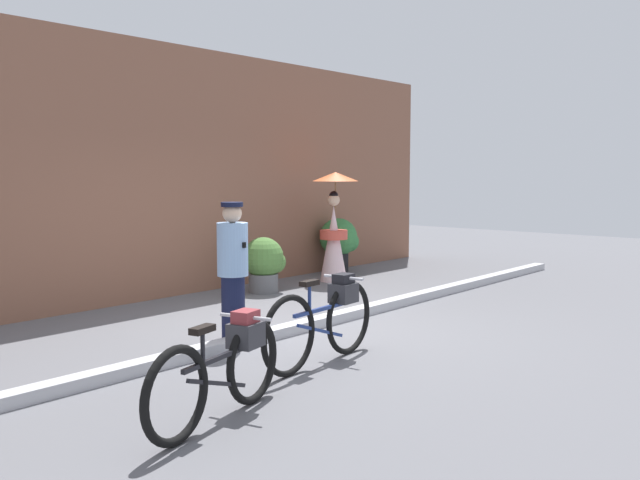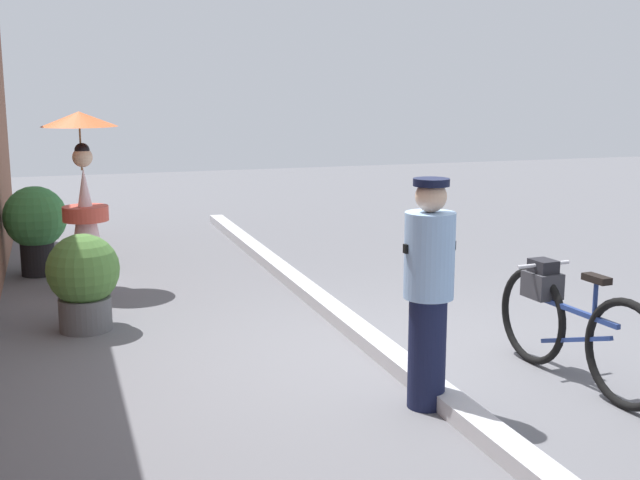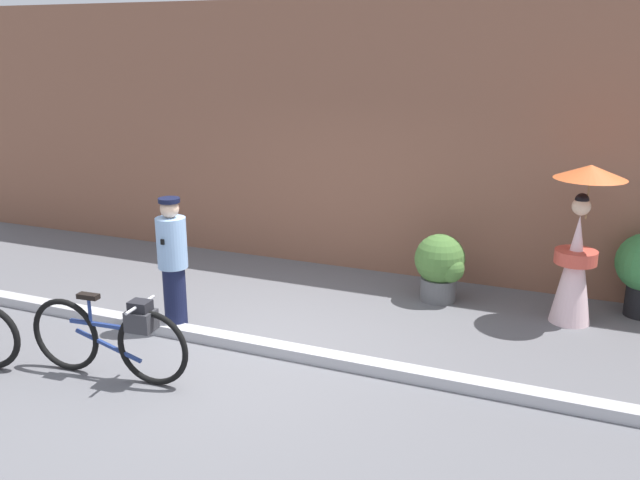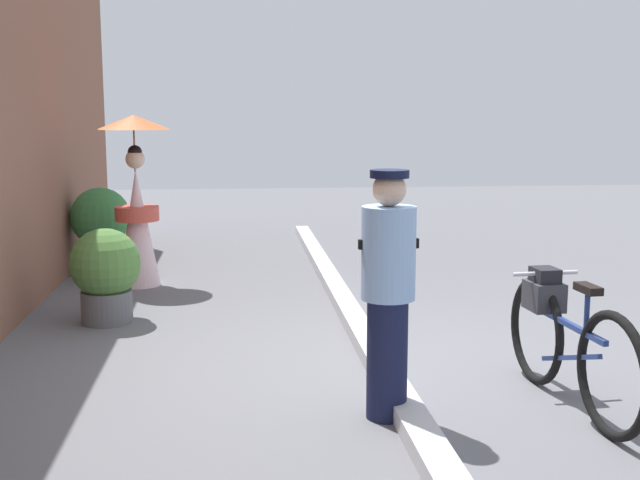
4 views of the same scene
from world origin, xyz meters
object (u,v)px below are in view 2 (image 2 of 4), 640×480
object	(u,v)px
bicycle_near_officer	(569,322)
potted_plant_by_door	(37,223)
potted_plant_small	(85,278)
person_officer	(429,289)
person_with_parasol	(85,200)

from	to	relation	value
bicycle_near_officer	potted_plant_by_door	size ratio (longest dim) A/B	1.70
potted_plant_by_door	potted_plant_small	xyz separation A→B (m)	(-2.43, -0.43, -0.14)
potted_plant_small	bicycle_near_officer	bearing A→B (deg)	-126.59
person_officer	potted_plant_small	bearing A→B (deg)	39.31
person_with_parasol	potted_plant_small	bearing A→B (deg)	176.78
bicycle_near_officer	potted_plant_by_door	bearing A→B (deg)	37.60
bicycle_near_officer	potted_plant_small	size ratio (longest dim) A/B	2.01
bicycle_near_officer	potted_plant_small	xyz separation A→B (m)	(2.50, 3.36, 0.03)
potted_plant_small	person_with_parasol	bearing A→B (deg)	-3.22
potted_plant_by_door	person_with_parasol	bearing A→B (deg)	-147.00
bicycle_near_officer	potted_plant_by_door	xyz separation A→B (m)	(4.93, 3.79, 0.16)
person_with_parasol	potted_plant_by_door	size ratio (longest dim) A/B	1.83
person_with_parasol	potted_plant_small	xyz separation A→B (m)	(-1.63, 0.09, -0.49)
bicycle_near_officer	person_with_parasol	distance (m)	5.29
person_officer	potted_plant_small	xyz separation A→B (m)	(2.61, 2.14, -0.36)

